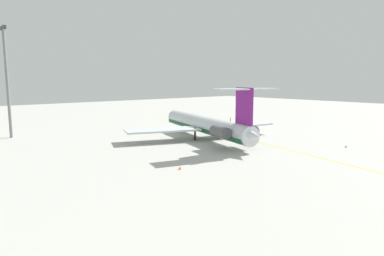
{
  "coord_description": "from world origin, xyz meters",
  "views": [
    {
      "loc": [
        -54.5,
        64.03,
        13.9
      ],
      "look_at": [
        3.7,
        14.95,
        2.91
      ],
      "focal_mm": 31.53,
      "sensor_mm": 36.0,
      "label": 1
    }
  ],
  "objects_px": {
    "main_jetliner": "(207,125)",
    "ground_crew_near_nose": "(244,121)",
    "safety_cone_nose": "(346,146)",
    "ground_crew_near_tail": "(231,120)",
    "light_mast": "(7,78)",
    "safety_cone_wingtip": "(180,168)"
  },
  "relations": [
    {
      "from": "main_jetliner",
      "to": "ground_crew_near_tail",
      "type": "xyz_separation_m",
      "value": [
        17.12,
        -25.99,
        -2.25
      ]
    },
    {
      "from": "main_jetliner",
      "to": "safety_cone_wingtip",
      "type": "distance_m",
      "value": 27.43
    },
    {
      "from": "main_jetliner",
      "to": "safety_cone_wingtip",
      "type": "xyz_separation_m",
      "value": [
        -16.9,
        21.38,
        -3.1
      ]
    },
    {
      "from": "main_jetliner",
      "to": "ground_crew_near_nose",
      "type": "xyz_separation_m",
      "value": [
        11.1,
        -25.76,
        -2.26
      ]
    },
    {
      "from": "safety_cone_nose",
      "to": "ground_crew_near_nose",
      "type": "bearing_deg",
      "value": -15.69
    },
    {
      "from": "light_mast",
      "to": "ground_crew_near_tail",
      "type": "bearing_deg",
      "value": -104.13
    },
    {
      "from": "ground_crew_near_nose",
      "to": "light_mast",
      "type": "xyz_separation_m",
      "value": [
        21.23,
        60.21,
        13.17
      ]
    },
    {
      "from": "ground_crew_near_nose",
      "to": "safety_cone_nose",
      "type": "height_order",
      "value": "ground_crew_near_nose"
    },
    {
      "from": "ground_crew_near_tail",
      "to": "safety_cone_nose",
      "type": "relative_size",
      "value": 3.25
    },
    {
      "from": "ground_crew_near_nose",
      "to": "light_mast",
      "type": "bearing_deg",
      "value": -91.12
    },
    {
      "from": "ground_crew_near_tail",
      "to": "light_mast",
      "type": "distance_m",
      "value": 63.7
    },
    {
      "from": "ground_crew_near_tail",
      "to": "safety_cone_nose",
      "type": "xyz_separation_m",
      "value": [
        -42.52,
        10.49,
        -0.86
      ]
    },
    {
      "from": "ground_crew_near_nose",
      "to": "ground_crew_near_tail",
      "type": "relative_size",
      "value": 0.99
    },
    {
      "from": "main_jetliner",
      "to": "ground_crew_near_nose",
      "type": "relative_size",
      "value": 23.67
    },
    {
      "from": "safety_cone_wingtip",
      "to": "safety_cone_nose",
      "type": "bearing_deg",
      "value": -102.98
    },
    {
      "from": "main_jetliner",
      "to": "ground_crew_near_nose",
      "type": "bearing_deg",
      "value": -51.62
    },
    {
      "from": "ground_crew_near_tail",
      "to": "main_jetliner",
      "type": "bearing_deg",
      "value": -136.97
    },
    {
      "from": "safety_cone_nose",
      "to": "light_mast",
      "type": "xyz_separation_m",
      "value": [
        57.73,
        49.96,
        14.02
      ]
    },
    {
      "from": "main_jetliner",
      "to": "ground_crew_near_tail",
      "type": "bearing_deg",
      "value": -41.57
    },
    {
      "from": "ground_crew_near_tail",
      "to": "light_mast",
      "type": "bearing_deg",
      "value": 175.54
    },
    {
      "from": "main_jetliner",
      "to": "safety_cone_nose",
      "type": "xyz_separation_m",
      "value": [
        -25.4,
        -15.51,
        -3.1
      ]
    },
    {
      "from": "ground_crew_near_nose",
      "to": "light_mast",
      "type": "relative_size",
      "value": 0.07
    }
  ]
}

